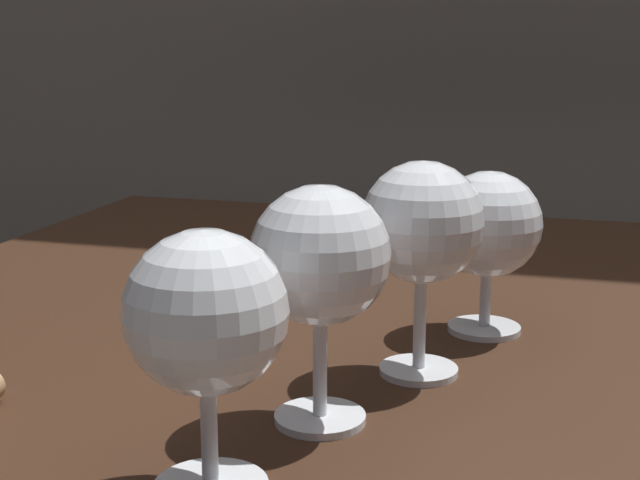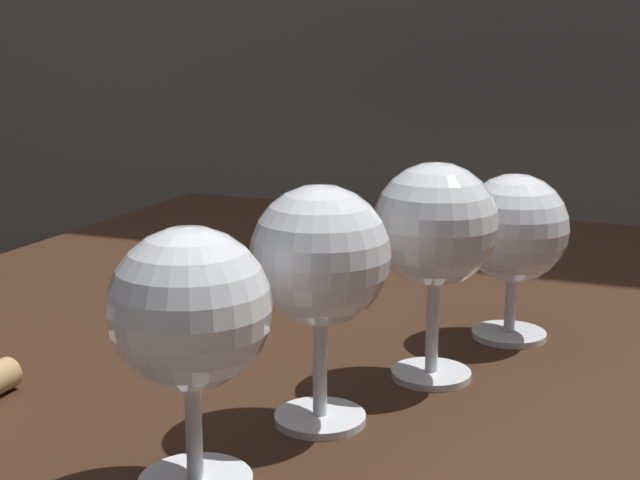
{
  "view_description": "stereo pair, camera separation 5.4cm",
  "coord_description": "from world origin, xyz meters",
  "px_view_note": "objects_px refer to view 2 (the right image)",
  "views": [
    {
      "loc": [
        0.09,
        -0.75,
        0.97
      ],
      "look_at": [
        -0.06,
        -0.24,
        0.85
      ],
      "focal_mm": 50.86,
      "sensor_mm": 36.0,
      "label": 1
    },
    {
      "loc": [
        0.14,
        -0.73,
        0.97
      ],
      "look_at": [
        -0.06,
        -0.24,
        0.85
      ],
      "focal_mm": 50.86,
      "sensor_mm": 36.0,
      "label": 2
    }
  ],
  "objects_px": {
    "wine_glass_chardonnay": "(190,311)",
    "wine_glass_cabernet": "(435,230)",
    "wine_glass_pinot": "(320,261)",
    "wine_glass_amber": "(514,230)"
  },
  "relations": [
    {
      "from": "wine_glass_chardonnay",
      "to": "wine_glass_pinot",
      "type": "xyz_separation_m",
      "value": [
        0.03,
        0.1,
        0.01
      ]
    },
    {
      "from": "wine_glass_chardonnay",
      "to": "wine_glass_cabernet",
      "type": "relative_size",
      "value": 0.93
    },
    {
      "from": "wine_glass_pinot",
      "to": "wine_glass_amber",
      "type": "relative_size",
      "value": 1.14
    },
    {
      "from": "wine_glass_cabernet",
      "to": "wine_glass_amber",
      "type": "distance_m",
      "value": 0.12
    },
    {
      "from": "wine_glass_chardonnay",
      "to": "wine_glass_cabernet",
      "type": "height_order",
      "value": "wine_glass_cabernet"
    },
    {
      "from": "wine_glass_chardonnay",
      "to": "wine_glass_amber",
      "type": "xyz_separation_m",
      "value": [
        0.11,
        0.31,
        -0.01
      ]
    },
    {
      "from": "wine_glass_cabernet",
      "to": "wine_glass_amber",
      "type": "height_order",
      "value": "wine_glass_cabernet"
    },
    {
      "from": "wine_glass_pinot",
      "to": "wine_glass_cabernet",
      "type": "height_order",
      "value": "wine_glass_cabernet"
    },
    {
      "from": "wine_glass_chardonnay",
      "to": "wine_glass_cabernet",
      "type": "distance_m",
      "value": 0.22
    },
    {
      "from": "wine_glass_chardonnay",
      "to": "wine_glass_amber",
      "type": "bearing_deg",
      "value": 69.98
    }
  ]
}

